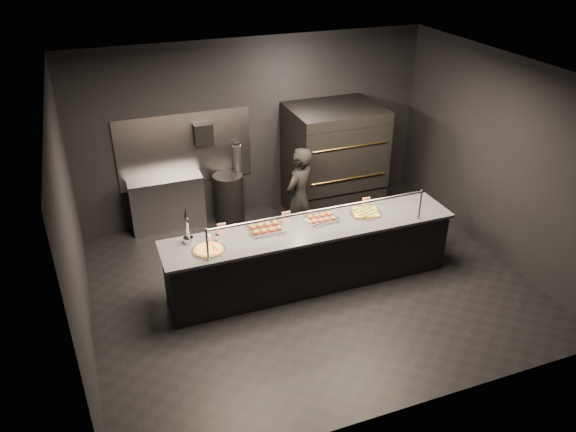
% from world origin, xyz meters
% --- Properties ---
extents(room, '(6.04, 6.00, 3.00)m').
position_xyz_m(room, '(-0.02, 0.05, 1.50)').
color(room, black).
rests_on(room, ground).
extents(service_counter, '(4.10, 0.78, 1.37)m').
position_xyz_m(service_counter, '(0.00, -0.00, 0.46)').
color(service_counter, black).
rests_on(service_counter, ground).
extents(pizza_oven, '(1.50, 1.23, 1.91)m').
position_xyz_m(pizza_oven, '(1.20, 1.90, 0.97)').
color(pizza_oven, black).
rests_on(pizza_oven, ground).
extents(prep_shelf, '(1.20, 0.35, 0.90)m').
position_xyz_m(prep_shelf, '(-1.60, 2.32, 0.45)').
color(prep_shelf, '#99999E').
rests_on(prep_shelf, ground).
extents(towel_dispenser, '(0.30, 0.20, 0.35)m').
position_xyz_m(towel_dispenser, '(-0.90, 2.39, 1.55)').
color(towel_dispenser, black).
rests_on(towel_dispenser, room).
extents(fire_extinguisher, '(0.14, 0.14, 0.51)m').
position_xyz_m(fire_extinguisher, '(-0.35, 2.40, 1.06)').
color(fire_extinguisher, '#B2B2B7').
rests_on(fire_extinguisher, room).
extents(beer_tap, '(0.13, 0.19, 0.51)m').
position_xyz_m(beer_tap, '(-1.65, 0.20, 1.07)').
color(beer_tap, silver).
rests_on(beer_tap, service_counter).
extents(round_pizza, '(0.44, 0.44, 0.03)m').
position_xyz_m(round_pizza, '(-1.45, -0.10, 0.94)').
color(round_pizza, silver).
rests_on(round_pizza, service_counter).
extents(slider_tray_a, '(0.53, 0.43, 0.08)m').
position_xyz_m(slider_tray_a, '(-0.60, 0.15, 0.95)').
color(slider_tray_a, silver).
rests_on(slider_tray_a, service_counter).
extents(slider_tray_b, '(0.50, 0.44, 0.07)m').
position_xyz_m(slider_tray_b, '(0.22, 0.15, 0.95)').
color(slider_tray_b, silver).
rests_on(slider_tray_b, service_counter).
extents(square_pizza, '(0.46, 0.46, 0.05)m').
position_xyz_m(square_pizza, '(0.88, 0.09, 0.94)').
color(square_pizza, silver).
rests_on(square_pizza, service_counter).
extents(condiment_jar, '(0.17, 0.07, 0.11)m').
position_xyz_m(condiment_jar, '(-1.37, 0.10, 0.97)').
color(condiment_jar, silver).
rests_on(condiment_jar, service_counter).
extents(tent_cards, '(2.28, 0.04, 0.15)m').
position_xyz_m(tent_cards, '(-0.15, 0.28, 1.00)').
color(tent_cards, white).
rests_on(tent_cards, service_counter).
extents(trash_bin, '(0.51, 0.51, 0.85)m').
position_xyz_m(trash_bin, '(-0.58, 2.22, 0.42)').
color(trash_bin, black).
rests_on(trash_bin, ground).
extents(worker, '(0.71, 0.66, 1.63)m').
position_xyz_m(worker, '(0.25, 1.09, 0.81)').
color(worker, black).
rests_on(worker, ground).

